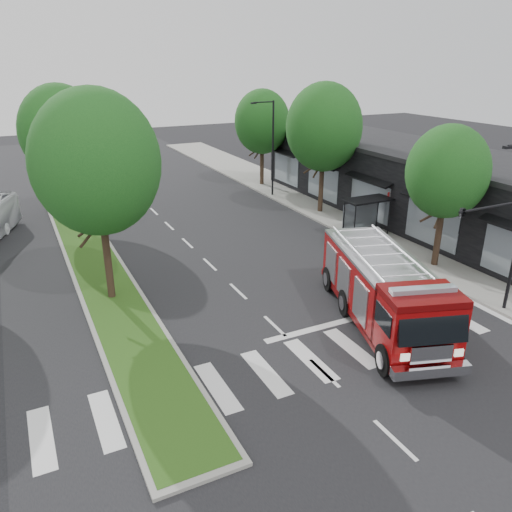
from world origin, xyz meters
The scene contains 13 objects.
ground centered at (0.00, 0.00, 0.00)m, with size 140.00×140.00×0.00m, color black.
sidewalk_right centered at (12.50, 10.00, 0.07)m, with size 5.00×80.00×0.15m, color gray.
median centered at (-6.00, 18.00, 0.08)m, with size 3.00×50.00×0.15m.
storefront_row centered at (17.00, 10.00, 2.50)m, with size 8.00×30.00×5.00m, color black.
bus_shelter centered at (11.20, 8.15, 2.04)m, with size 3.20×1.60×2.61m.
tree_right_near centered at (11.50, 2.00, 5.51)m, with size 4.40×4.40×8.05m.
tree_right_mid centered at (11.50, 14.00, 6.49)m, with size 5.60×5.60×9.72m.
tree_right_far centered at (11.50, 24.00, 5.84)m, with size 5.00×5.00×8.73m.
tree_median_near centered at (-6.00, 6.00, 6.81)m, with size 5.80×5.80×10.16m.
tree_median_far centered at (-6.00, 20.00, 6.49)m, with size 5.60×5.60×9.72m.
streetlight_right_near centered at (9.61, -3.50, 4.67)m, with size 4.08×0.22×8.00m.
streetlight_right_far centered at (10.35, 20.00, 4.48)m, with size 2.11×0.20×8.00m.
fire_engine centered at (4.42, -1.85, 1.63)m, with size 5.77×10.22×3.40m.
Camera 1 is at (-9.43, -17.23, 11.21)m, focal length 35.00 mm.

